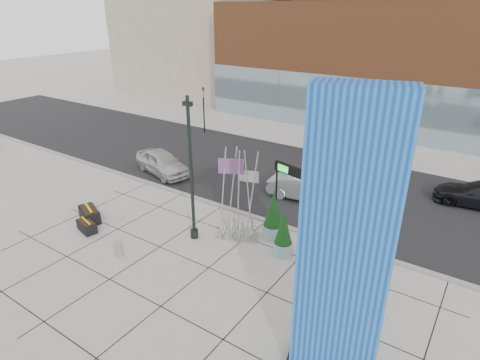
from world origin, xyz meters
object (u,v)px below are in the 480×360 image
Objects in this scene: blue_pylon at (344,253)px; concrete_bollard at (119,249)px; overhead_street_sign at (289,174)px; car_silver_mid at (306,188)px; lamp_post at (192,184)px; public_art_sculpture at (237,215)px; car_white_west at (162,163)px.

blue_pylon is 12.83× the size of concrete_bollard.
overhead_street_sign is (5.59, 5.97, 2.96)m from concrete_bollard.
blue_pylon reaches higher than car_silver_mid.
overhead_street_sign is 0.86× the size of car_silver_mid.
overhead_street_sign is (3.69, 2.81, 0.40)m from lamp_post.
public_art_sculpture is 5.85m from car_silver_mid.
lamp_post is 1.58× the size of car_silver_mid.
car_silver_mid is (2.75, 7.02, -2.18)m from lamp_post.
car_white_west is at bearing -178.25° from overhead_street_sign.
lamp_post reaches higher than public_art_sculpture.
lamp_post is at bearing 151.00° from car_silver_mid.
blue_pylon is at bearing -2.55° from concrete_bollard.
lamp_post is 7.85m from car_silver_mid.
concrete_bollard is at bearing -133.21° from car_white_west.
lamp_post is 4.65m from overhead_street_sign.
public_art_sculpture reaches higher than overhead_street_sign.
lamp_post is 10.08× the size of concrete_bollard.
public_art_sculpture is 1.22× the size of overhead_street_sign.
overhead_street_sign reaches higher than concrete_bollard.
concrete_bollard is (-3.63, -4.45, -0.88)m from public_art_sculpture.
blue_pylon reaches higher than concrete_bollard.
concrete_bollard is 9.88m from car_white_west.
car_silver_mid is at bearing 116.65° from overhead_street_sign.
public_art_sculpture is at bearing 50.77° from concrete_bollard.
car_silver_mid is at bearing 57.99° from public_art_sculpture.
blue_pylon is 2.35× the size of overhead_street_sign.
overhead_street_sign is at bearing 37.28° from lamp_post.
car_white_west reaches higher than concrete_bollard.
concrete_bollard is (-10.61, 0.47, -4.03)m from blue_pylon.
overhead_street_sign reaches higher than car_white_west.
overhead_street_sign is at bearing -175.09° from car_silver_mid.
overhead_street_sign is 11.39m from car_white_west.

